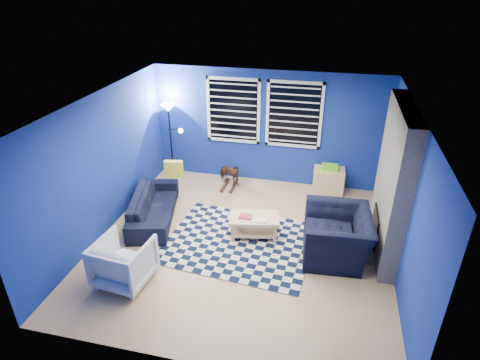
# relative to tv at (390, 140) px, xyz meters

# --- Properties ---
(floor) EXTENTS (5.00, 5.00, 0.00)m
(floor) POSITION_rel_tv_xyz_m (-2.45, -2.00, -1.40)
(floor) COLOR tan
(floor) RESTS_ON ground
(ceiling) EXTENTS (5.00, 5.00, 0.00)m
(ceiling) POSITION_rel_tv_xyz_m (-2.45, -2.00, 1.10)
(ceiling) COLOR white
(ceiling) RESTS_ON wall_back
(wall_back) EXTENTS (5.00, 0.00, 5.00)m
(wall_back) POSITION_rel_tv_xyz_m (-2.45, 0.50, -0.15)
(wall_back) COLOR navy
(wall_back) RESTS_ON floor
(wall_left) EXTENTS (0.00, 5.00, 5.00)m
(wall_left) POSITION_rel_tv_xyz_m (-4.95, -2.00, -0.15)
(wall_left) COLOR navy
(wall_left) RESTS_ON floor
(wall_right) EXTENTS (0.00, 5.00, 5.00)m
(wall_right) POSITION_rel_tv_xyz_m (0.05, -2.00, -0.15)
(wall_right) COLOR navy
(wall_right) RESTS_ON floor
(fireplace) EXTENTS (0.65, 2.00, 2.50)m
(fireplace) POSITION_rel_tv_xyz_m (-0.09, -1.50, -0.20)
(fireplace) COLOR gray
(fireplace) RESTS_ON floor
(window_left) EXTENTS (1.17, 0.06, 1.42)m
(window_left) POSITION_rel_tv_xyz_m (-3.20, 0.46, 0.20)
(window_left) COLOR black
(window_left) RESTS_ON wall_back
(window_right) EXTENTS (1.17, 0.06, 1.42)m
(window_right) POSITION_rel_tv_xyz_m (-1.90, 0.46, 0.20)
(window_right) COLOR black
(window_right) RESTS_ON wall_back
(tv) EXTENTS (0.07, 1.00, 0.58)m
(tv) POSITION_rel_tv_xyz_m (0.00, 0.00, 0.00)
(tv) COLOR black
(tv) RESTS_ON wall_right
(rug) EXTENTS (2.67, 2.22, 0.02)m
(rug) POSITION_rel_tv_xyz_m (-2.50, -1.98, -1.39)
(rug) COLOR black
(rug) RESTS_ON floor
(sofa) EXTENTS (1.98, 1.16, 0.54)m
(sofa) POSITION_rel_tv_xyz_m (-4.27, -1.57, -1.13)
(sofa) COLOR black
(sofa) RESTS_ON floor
(armchair_big) EXTENTS (1.28, 1.14, 0.79)m
(armchair_big) POSITION_rel_tv_xyz_m (-0.86, -1.94, -1.01)
(armchair_big) COLOR black
(armchair_big) RESTS_ON floor
(armchair_bent) EXTENTS (0.86, 0.88, 0.73)m
(armchair_bent) POSITION_rel_tv_xyz_m (-3.98, -3.31, -1.04)
(armchair_bent) COLOR gray
(armchair_bent) RESTS_ON floor
(rocking_horse) EXTENTS (0.50, 0.67, 0.51)m
(rocking_horse) POSITION_rel_tv_xyz_m (-3.18, -0.01, -1.07)
(rocking_horse) COLOR #412A15
(rocking_horse) RESTS_ON floor
(coffee_table) EXTENTS (0.95, 0.66, 0.44)m
(coffee_table) POSITION_rel_tv_xyz_m (-2.29, -1.74, -1.10)
(coffee_table) COLOR #D7B279
(coffee_table) RESTS_ON rug
(cabinet) EXTENTS (0.66, 0.45, 0.63)m
(cabinet) POSITION_rel_tv_xyz_m (-1.06, 0.25, -1.12)
(cabinet) COLOR #D7B279
(cabinet) RESTS_ON floor
(floor_lamp) EXTENTS (0.47, 0.29, 1.71)m
(floor_lamp) POSITION_rel_tv_xyz_m (-4.58, 0.25, -0.00)
(floor_lamp) COLOR black
(floor_lamp) RESTS_ON floor
(throw_pillow) EXTENTS (0.38, 0.17, 0.35)m
(throw_pillow) POSITION_rel_tv_xyz_m (-4.12, -0.82, -0.68)
(throw_pillow) COLOR gold
(throw_pillow) RESTS_ON sofa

